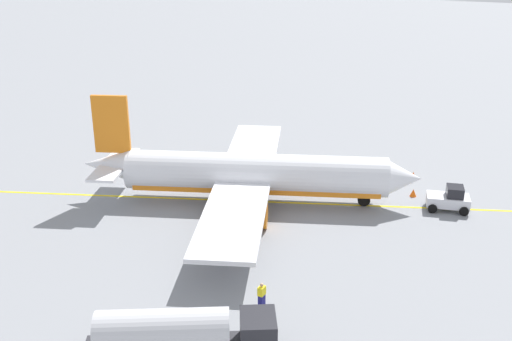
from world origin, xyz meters
TOP-DOWN VIEW (x-y plane):
  - ground_plane at (0.00, 0.00)m, footprint 400.00×400.00m
  - airplane at (-0.48, -0.19)m, footprint 29.10×30.06m
  - fuel_tanker at (6.30, -21.20)m, footprint 10.55×7.55m
  - pushback_tug at (15.75, 6.22)m, footprint 4.00×3.11m
  - refueling_worker at (7.92, -14.52)m, footprint 0.40×0.55m
  - safety_cone_nose at (12.31, 7.69)m, footprint 0.63×0.63m
  - safety_cone_wingtip at (11.20, 12.25)m, footprint 0.57×0.57m
  - taxi_line_marking at (0.00, 0.00)m, footprint 79.14×32.28m

SIDE VIEW (x-z plane):
  - ground_plane at x=0.00m, z-range 0.00..0.00m
  - taxi_line_marking at x=0.00m, z-range 0.00..0.01m
  - safety_cone_wingtip at x=11.20m, z-range 0.00..0.63m
  - safety_cone_nose at x=12.31m, z-range 0.00..0.70m
  - refueling_worker at x=7.92m, z-range -0.03..1.68m
  - pushback_tug at x=15.75m, z-range -0.09..2.11m
  - fuel_tanker at x=6.30m, z-range 0.16..3.31m
  - airplane at x=-0.48m, z-range -2.18..7.33m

